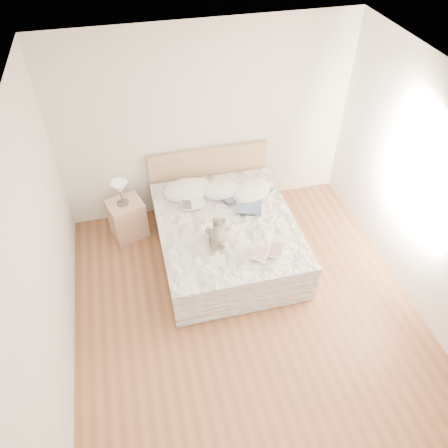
{
  "coord_description": "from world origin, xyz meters",
  "views": [
    {
      "loc": [
        -1.01,
        -2.85,
        4.31
      ],
      "look_at": [
        -0.05,
        1.05,
        0.62
      ],
      "focal_mm": 35.0,
      "sensor_mm": 36.0,
      "label": 1
    }
  ],
  "objects_px": {
    "photo_book": "(193,205)",
    "teddy_bear": "(218,240)",
    "table_lamp": "(120,189)",
    "bed": "(225,234)",
    "childrens_book": "(268,251)",
    "nightstand": "(128,219)"
  },
  "relations": [
    {
      "from": "bed",
      "to": "teddy_bear",
      "type": "xyz_separation_m",
      "value": [
        -0.2,
        -0.43,
        0.34
      ]
    },
    {
      "from": "bed",
      "to": "teddy_bear",
      "type": "relative_size",
      "value": 5.66
    },
    {
      "from": "table_lamp",
      "to": "childrens_book",
      "type": "xyz_separation_m",
      "value": [
        1.59,
        -1.38,
        -0.18
      ]
    },
    {
      "from": "bed",
      "to": "childrens_book",
      "type": "height_order",
      "value": "bed"
    },
    {
      "from": "table_lamp",
      "to": "photo_book",
      "type": "bearing_deg",
      "value": -20.57
    },
    {
      "from": "table_lamp",
      "to": "childrens_book",
      "type": "relative_size",
      "value": 0.86
    },
    {
      "from": "bed",
      "to": "table_lamp",
      "type": "distance_m",
      "value": 1.5
    },
    {
      "from": "table_lamp",
      "to": "teddy_bear",
      "type": "height_order",
      "value": "table_lamp"
    },
    {
      "from": "bed",
      "to": "table_lamp",
      "type": "height_order",
      "value": "bed"
    },
    {
      "from": "photo_book",
      "to": "bed",
      "type": "bearing_deg",
      "value": -36.48
    },
    {
      "from": "table_lamp",
      "to": "childrens_book",
      "type": "height_order",
      "value": "table_lamp"
    },
    {
      "from": "photo_book",
      "to": "nightstand",
      "type": "bearing_deg",
      "value": 163.47
    },
    {
      "from": "bed",
      "to": "photo_book",
      "type": "distance_m",
      "value": 0.58
    },
    {
      "from": "childrens_book",
      "to": "teddy_bear",
      "type": "relative_size",
      "value": 1.06
    },
    {
      "from": "nightstand",
      "to": "table_lamp",
      "type": "relative_size",
      "value": 1.61
    },
    {
      "from": "photo_book",
      "to": "teddy_bear",
      "type": "relative_size",
      "value": 0.86
    },
    {
      "from": "nightstand",
      "to": "childrens_book",
      "type": "bearing_deg",
      "value": -41.24
    },
    {
      "from": "nightstand",
      "to": "photo_book",
      "type": "bearing_deg",
      "value": -20.67
    },
    {
      "from": "table_lamp",
      "to": "teddy_bear",
      "type": "bearing_deg",
      "value": -45.67
    },
    {
      "from": "photo_book",
      "to": "teddy_bear",
      "type": "height_order",
      "value": "teddy_bear"
    },
    {
      "from": "nightstand",
      "to": "teddy_bear",
      "type": "distance_m",
      "value": 1.54
    },
    {
      "from": "childrens_book",
      "to": "teddy_bear",
      "type": "bearing_deg",
      "value": -178.73
    }
  ]
}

